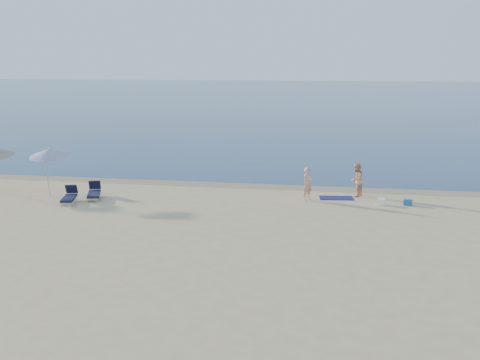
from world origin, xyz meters
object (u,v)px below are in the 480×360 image
person_right (356,180)px  blue_cooler (408,202)px  umbrella_near (49,152)px  person_left (308,184)px

person_right → blue_cooler: (2.43, -1.50, -0.70)m
umbrella_near → person_left: bearing=10.0°
blue_cooler → umbrella_near: size_ratio=0.16×
blue_cooler → umbrella_near: bearing=-171.4°
umbrella_near → person_right: bearing=13.9°
person_left → person_right: person_right is taller
umbrella_near → blue_cooler: bearing=7.8°
person_right → umbrella_near: 15.62m
blue_cooler → person_right: bearing=153.3°
person_right → umbrella_near: (-15.33, -2.64, 1.39)m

